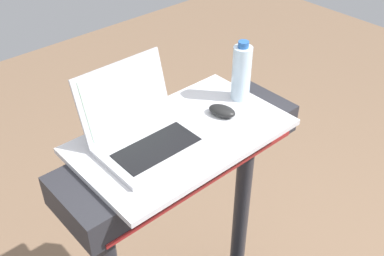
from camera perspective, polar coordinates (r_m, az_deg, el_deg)
desk_board at (r=1.53m, az=-1.24°, el=-0.98°), size 0.71×0.42×0.02m
laptop at (r=1.46m, az=-6.00°, el=-0.31°), size 0.32×0.29×0.24m
computer_mouse at (r=1.61m, az=3.75°, el=2.13°), size 0.09×0.11×0.03m
water_bottle at (r=1.66m, az=6.15°, el=6.84°), size 0.07×0.07×0.23m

